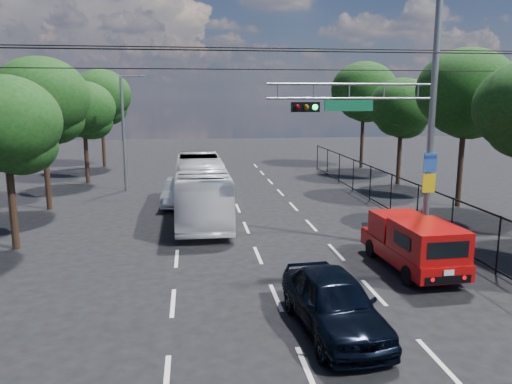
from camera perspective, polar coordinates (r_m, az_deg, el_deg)
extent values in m
plane|color=black|center=(11.52, 5.84, -19.61)|extent=(120.00, 120.00, 0.00)
cube|color=beige|center=(11.29, -10.19, -20.39)|extent=(0.12, 2.00, 0.01)
cube|color=beige|center=(14.85, -9.47, -12.37)|extent=(0.12, 2.00, 0.01)
cube|color=beige|center=(18.59, -9.06, -7.51)|extent=(0.12, 2.00, 0.01)
cube|color=beige|center=(22.42, -8.79, -4.29)|extent=(0.12, 2.00, 0.01)
cube|color=beige|center=(26.30, -8.61, -2.01)|extent=(0.12, 2.00, 0.01)
cube|color=beige|center=(30.22, -8.47, -0.33)|extent=(0.12, 2.00, 0.01)
cube|color=beige|center=(34.15, -8.36, 0.97)|extent=(0.12, 2.00, 0.01)
cube|color=beige|center=(38.09, -8.28, 2.00)|extent=(0.12, 2.00, 0.01)
cube|color=beige|center=(42.05, -8.21, 2.84)|extent=(0.12, 2.00, 0.01)
cube|color=beige|center=(11.51, 5.84, -19.58)|extent=(0.12, 2.00, 0.01)
cube|color=beige|center=(15.02, 2.29, -11.94)|extent=(0.12, 2.00, 0.01)
cube|color=beige|center=(18.73, 0.22, -7.22)|extent=(0.12, 2.00, 0.01)
cube|color=beige|center=(22.54, -1.13, -4.08)|extent=(0.12, 2.00, 0.01)
cube|color=beige|center=(26.40, -2.08, -1.85)|extent=(0.12, 2.00, 0.01)
cube|color=beige|center=(30.30, -2.79, -0.19)|extent=(0.12, 2.00, 0.01)
cube|color=beige|center=(34.22, -3.33, 1.09)|extent=(0.12, 2.00, 0.01)
cube|color=beige|center=(38.16, -3.77, 2.11)|extent=(0.12, 2.00, 0.01)
cube|color=beige|center=(42.11, -4.12, 2.94)|extent=(0.12, 2.00, 0.01)
cube|color=beige|center=(12.48, 20.06, -17.66)|extent=(0.12, 2.00, 0.01)
cube|color=beige|center=(15.78, 13.31, -11.09)|extent=(0.12, 2.00, 0.01)
cube|color=beige|center=(19.34, 9.13, -6.78)|extent=(0.12, 2.00, 0.01)
cube|color=beige|center=(23.05, 6.32, -3.81)|extent=(0.12, 2.00, 0.01)
cube|color=beige|center=(26.84, 4.31, -1.66)|extent=(0.12, 2.00, 0.01)
cube|color=beige|center=(30.68, 2.80, -0.05)|extent=(0.12, 2.00, 0.01)
cube|color=beige|center=(34.56, 1.63, 1.20)|extent=(0.12, 2.00, 0.01)
cube|color=beige|center=(38.47, 0.70, 2.20)|extent=(0.12, 2.00, 0.01)
cube|color=beige|center=(42.39, -0.06, 3.02)|extent=(0.12, 2.00, 0.01)
cylinder|color=slate|center=(19.77, 19.41, 7.15)|extent=(0.24, 0.24, 9.50)
cylinder|color=slate|center=(18.56, 10.94, 12.00)|extent=(6.20, 0.08, 0.08)
cylinder|color=slate|center=(18.56, 10.88, 10.46)|extent=(6.20, 0.08, 0.08)
cube|color=black|center=(18.11, 5.65, 9.64)|extent=(1.00, 0.28, 0.35)
sphere|color=#3F0505|center=(17.89, 4.75, 9.64)|extent=(0.20, 0.20, 0.20)
sphere|color=#4C3805|center=(17.96, 5.76, 9.63)|extent=(0.20, 0.20, 0.20)
sphere|color=#0CE533|center=(18.04, 6.77, 9.61)|extent=(0.20, 0.20, 0.20)
cube|color=#0D603A|center=(18.53, 10.55, 9.70)|extent=(1.80, 0.05, 0.40)
cube|color=#234DA6|center=(19.76, 19.29, 3.22)|extent=(0.50, 0.04, 0.70)
cube|color=#DFBB0B|center=(19.87, 19.14, 0.94)|extent=(0.50, 0.04, 0.70)
cylinder|color=slate|center=(19.48, 18.04, 10.87)|extent=(0.05, 0.05, 0.50)
cylinder|color=slate|center=(18.97, 14.42, 11.08)|extent=(0.05, 0.05, 0.50)
cylinder|color=slate|center=(18.53, 10.61, 11.24)|extent=(0.05, 0.05, 0.50)
cylinder|color=slate|center=(18.17, 6.63, 11.36)|extent=(0.05, 0.05, 0.50)
cylinder|color=slate|center=(17.90, 2.50, 11.43)|extent=(0.05, 0.05, 0.50)
cylinder|color=slate|center=(31.99, -14.90, 6.37)|extent=(0.18, 0.18, 7.00)
cylinder|color=slate|center=(31.84, -13.76, 12.71)|extent=(1.60, 0.09, 0.09)
cube|color=slate|center=(31.75, -12.10, 12.79)|extent=(0.60, 0.22, 0.15)
cylinder|color=black|center=(15.88, 1.24, 15.84)|extent=(22.00, 0.04, 0.04)
cylinder|color=black|center=(19.37, -0.37, 16.14)|extent=(22.00, 0.04, 0.04)
cylinder|color=black|center=(20.80, -0.89, 13.85)|extent=(22.00, 0.04, 0.04)
cube|color=black|center=(24.14, 17.09, 1.17)|extent=(0.04, 34.00, 0.06)
cube|color=black|center=(24.49, 16.86, -2.98)|extent=(0.04, 34.00, 0.06)
cylinder|color=black|center=(18.36, 25.95, -5.49)|extent=(0.06, 0.06, 2.00)
cylinder|color=black|center=(20.83, 21.46, -3.28)|extent=(0.06, 0.06, 2.00)
cylinder|color=black|center=(23.43, 17.97, -1.54)|extent=(0.06, 0.06, 2.00)
cylinder|color=black|center=(26.11, 15.18, -0.14)|extent=(0.06, 0.06, 2.00)
cylinder|color=black|center=(28.85, 12.92, 0.99)|extent=(0.06, 0.06, 2.00)
cylinder|color=black|center=(31.64, 11.05, 1.93)|extent=(0.06, 0.06, 2.00)
cylinder|color=black|center=(34.47, 9.49, 2.71)|extent=(0.06, 0.06, 2.00)
cylinder|color=black|center=(37.32, 8.16, 3.37)|extent=(0.06, 0.06, 2.00)
cylinder|color=black|center=(40.20, 7.02, 3.93)|extent=(0.06, 0.06, 2.00)
cylinder|color=black|center=(28.63, 22.35, 3.17)|extent=(0.28, 0.28, 4.76)
ellipsoid|color=black|center=(28.42, 22.91, 10.65)|extent=(5.10, 5.10, 4.33)
ellipsoid|color=black|center=(28.90, 23.12, 8.26)|extent=(3.40, 3.40, 2.72)
ellipsoid|color=black|center=(28.08, 22.33, 8.61)|extent=(3.23, 3.23, 2.58)
cylinder|color=black|center=(34.72, 16.05, 4.18)|extent=(0.28, 0.28, 4.03)
ellipsoid|color=black|center=(34.51, 16.33, 9.41)|extent=(4.32, 4.32, 3.67)
ellipsoid|color=black|center=(34.98, 16.65, 7.75)|extent=(2.88, 2.88, 2.30)
ellipsoid|color=black|center=(34.22, 15.84, 7.97)|extent=(2.74, 2.74, 2.19)
cylinder|color=black|center=(42.16, 12.03, 6.10)|extent=(0.28, 0.28, 4.93)
ellipsoid|color=black|center=(42.03, 12.25, 11.36)|extent=(5.28, 5.28, 4.49)
ellipsoid|color=black|center=(42.45, 12.56, 9.68)|extent=(3.52, 3.52, 2.82)
ellipsoid|color=black|center=(41.73, 11.82, 9.93)|extent=(3.34, 3.34, 2.68)
cylinder|color=black|center=(21.16, -26.10, -0.92)|extent=(0.28, 0.28, 3.81)
ellipsoid|color=black|center=(20.82, -26.79, 7.17)|extent=(4.08, 4.08, 3.47)
ellipsoid|color=black|center=(21.04, -25.27, 4.72)|extent=(2.72, 2.72, 2.18)
cylinder|color=black|center=(27.89, -22.82, 2.66)|extent=(0.28, 0.28, 4.48)
ellipsoid|color=black|center=(27.66, -23.36, 9.89)|extent=(4.80, 4.80, 4.08)
ellipsoid|color=black|center=(27.87, -22.23, 7.66)|extent=(3.20, 3.20, 2.56)
ellipsoid|color=black|center=(27.58, -24.03, 7.83)|extent=(3.04, 3.04, 2.43)
cylinder|color=black|center=(35.56, -18.82, 4.08)|extent=(0.28, 0.28, 3.92)
ellipsoid|color=black|center=(35.36, -19.13, 9.04)|extent=(4.20, 4.20, 3.57)
ellipsoid|color=black|center=(35.61, -18.30, 7.52)|extent=(2.80, 2.80, 2.24)
ellipsoid|color=black|center=(35.26, -19.67, 7.63)|extent=(2.66, 2.66, 2.13)
cylinder|color=black|center=(43.39, -17.06, 5.77)|extent=(0.28, 0.28, 4.59)
ellipsoid|color=black|center=(43.25, -17.33, 10.53)|extent=(4.92, 4.92, 4.18)
ellipsoid|color=black|center=(43.49, -16.66, 9.05)|extent=(3.28, 3.28, 2.62)
ellipsoid|color=black|center=(43.12, -17.77, 9.20)|extent=(3.12, 3.12, 2.49)
cylinder|color=black|center=(18.95, 13.11, -6.28)|extent=(0.27, 0.66, 0.65)
cylinder|color=black|center=(19.62, 17.40, -5.91)|extent=(0.27, 0.66, 0.65)
cylinder|color=black|center=(16.48, 17.07, -9.13)|extent=(0.27, 0.66, 0.65)
cylinder|color=black|center=(17.24, 21.83, -8.54)|extent=(0.27, 0.66, 0.65)
cube|color=#960808|center=(17.96, 17.29, -6.62)|extent=(1.99, 4.74, 0.52)
cube|color=#960808|center=(19.75, 14.53, -4.66)|extent=(1.75, 0.59, 0.51)
cube|color=black|center=(19.91, 14.26, -3.83)|extent=(1.60, 0.45, 0.29)
cube|color=#960808|center=(18.70, 15.92, -3.68)|extent=(1.74, 1.52, 0.89)
cube|color=black|center=(18.08, 16.89, -4.08)|extent=(1.45, 0.11, 0.51)
cube|color=#960808|center=(16.89, 19.03, -5.19)|extent=(1.84, 2.46, 0.98)
cube|color=black|center=(17.32, 21.58, -4.87)|extent=(0.09, 1.12, 0.42)
cube|color=black|center=(16.48, 16.35, -5.33)|extent=(0.09, 1.12, 0.42)
cube|color=black|center=(15.91, 21.08, -6.21)|extent=(1.35, 0.11, 0.51)
cube|color=black|center=(16.10, 21.07, -9.34)|extent=(1.49, 0.14, 0.24)
cube|color=silver|center=(15.99, 21.19, -8.59)|extent=(0.33, 0.04, 0.17)
imported|color=black|center=(12.92, 8.86, -12.35)|extent=(2.14, 4.61, 1.53)
imported|color=white|center=(24.50, -6.33, 0.46)|extent=(2.50, 10.21, 2.84)
imported|color=silver|center=(27.36, -8.60, 0.01)|extent=(2.04, 4.50, 1.43)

